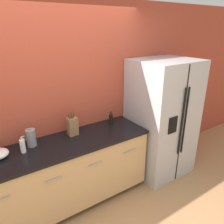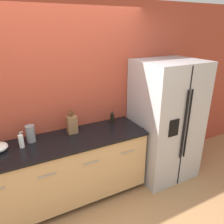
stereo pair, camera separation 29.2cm
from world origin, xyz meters
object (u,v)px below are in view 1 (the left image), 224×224
Objects in this scene: oil_bottle at (111,118)px; knife_block at (73,126)px; refrigerator at (161,118)px; steel_canister at (31,138)px; soap_dispenser at (23,146)px.

knife_block is at bearing -179.05° from oil_bottle.
knife_block is at bearing 170.84° from refrigerator.
oil_bottle is at bearing 163.49° from refrigerator.
knife_block is 0.52m from steel_canister.
soap_dispenser reaches higher than oil_bottle.
knife_block reaches higher than steel_canister.
soap_dispenser is 0.15m from steel_canister.
knife_block is (-1.40, 0.23, 0.15)m from refrigerator.
oil_bottle is at bearing 4.48° from soap_dispenser.
oil_bottle is 1.13m from steel_canister.
soap_dispenser is (-2.04, 0.14, 0.10)m from refrigerator.
oil_bottle is at bearing 0.95° from knife_block.
knife_block is 0.65m from soap_dispenser.
knife_block reaches higher than oil_bottle.
soap_dispenser is at bearing -141.75° from steel_canister.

